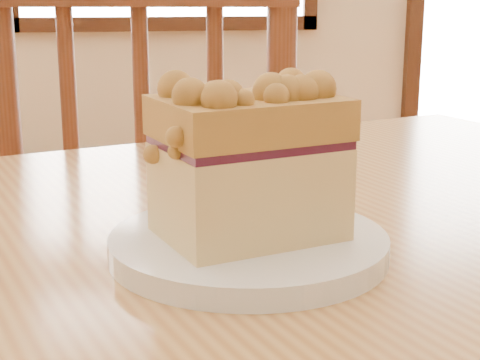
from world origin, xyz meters
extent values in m
cube|color=#381D0F|center=(0.30, 3.97, 0.76)|extent=(1.76, 0.06, 0.08)
cube|color=#B58646|center=(-0.04, 0.23, 0.73)|extent=(1.29, 1.04, 0.04)
cube|color=#5F2D1A|center=(-0.01, 0.87, 0.48)|extent=(0.54, 0.54, 0.04)
cylinder|color=#5F2D1A|center=(-0.14, 1.08, 0.22)|extent=(0.04, 0.04, 0.46)
cylinder|color=#5F2D1A|center=(0.12, 0.63, 0.72)|extent=(0.04, 0.04, 0.49)
cylinder|color=#5F2D1A|center=(-0.23, 0.71, 0.72)|extent=(0.04, 0.04, 0.49)
cylinder|color=#5F2D1A|center=(0.04, 0.65, 0.71)|extent=(0.02, 0.02, 0.42)
cylinder|color=#5F2D1A|center=(-0.06, 0.67, 0.71)|extent=(0.02, 0.02, 0.42)
cylinder|color=#5F2D1A|center=(-0.15, 0.69, 0.71)|extent=(0.02, 0.02, 0.42)
cylinder|color=white|center=(-0.01, 0.19, 0.76)|extent=(0.19, 0.19, 0.02)
cylinder|color=white|center=(-0.01, 0.19, 0.75)|extent=(0.13, 0.13, 0.01)
cube|color=tan|center=(-0.01, 0.19, 0.80)|extent=(0.13, 0.11, 0.06)
cube|color=#3E1126|center=(-0.01, 0.19, 0.83)|extent=(0.13, 0.11, 0.01)
cube|color=#B68439|center=(-0.01, 0.19, 0.85)|extent=(0.14, 0.12, 0.03)
sphere|color=#B68439|center=(-0.06, 0.17, 0.87)|extent=(0.02, 0.02, 0.02)
sphere|color=#B68439|center=(0.00, 0.18, 0.87)|extent=(0.02, 0.02, 0.02)
sphere|color=#B68439|center=(0.04, 0.18, 0.87)|extent=(0.02, 0.02, 0.02)
sphere|color=#B68439|center=(-0.04, 0.16, 0.87)|extent=(0.02, 0.02, 0.02)
sphere|color=#B68439|center=(0.01, 0.18, 0.86)|extent=(0.02, 0.02, 0.02)
sphere|color=#B68439|center=(-0.03, 0.15, 0.87)|extent=(0.02, 0.02, 0.02)
sphere|color=#B68439|center=(-0.05, 0.19, 0.87)|extent=(0.02, 0.02, 0.02)
sphere|color=#B68439|center=(-0.01, 0.18, 0.87)|extent=(0.02, 0.02, 0.02)
sphere|color=#B68439|center=(0.03, 0.17, 0.86)|extent=(0.02, 0.02, 0.02)
sphere|color=#B68439|center=(-0.02, 0.20, 0.87)|extent=(0.02, 0.02, 0.02)
sphere|color=#B68439|center=(-0.05, 0.18, 0.86)|extent=(0.02, 0.02, 0.02)
sphere|color=#B68439|center=(-0.03, 0.15, 0.87)|extent=(0.02, 0.02, 0.02)
sphere|color=#B68439|center=(-0.04, 0.19, 0.86)|extent=(0.02, 0.02, 0.02)
sphere|color=#B68439|center=(0.03, 0.19, 0.87)|extent=(0.02, 0.02, 0.02)
sphere|color=#B68439|center=(-0.03, 0.17, 0.87)|extent=(0.02, 0.02, 0.02)
sphere|color=#B68439|center=(-0.05, 0.16, 0.87)|extent=(0.02, 0.02, 0.02)
sphere|color=#B68439|center=(0.00, 0.17, 0.87)|extent=(0.02, 0.02, 0.02)
sphere|color=#B68439|center=(-0.04, 0.21, 0.87)|extent=(0.02, 0.02, 0.02)
sphere|color=#B68439|center=(0.03, 0.18, 0.86)|extent=(0.01, 0.01, 0.01)
sphere|color=#B68439|center=(-0.03, 0.21, 0.87)|extent=(0.02, 0.02, 0.02)
sphere|color=#B68439|center=(-0.08, 0.20, 0.84)|extent=(0.02, 0.02, 0.02)
sphere|color=#B68439|center=(-0.08, 0.20, 0.83)|extent=(0.01, 0.01, 0.01)
sphere|color=#B68439|center=(-0.08, 0.20, 0.84)|extent=(0.01, 0.01, 0.01)
camera|label=1|loc=(-0.11, -0.28, 0.93)|focal=55.00mm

